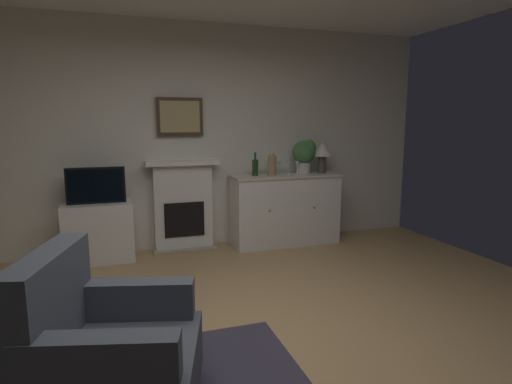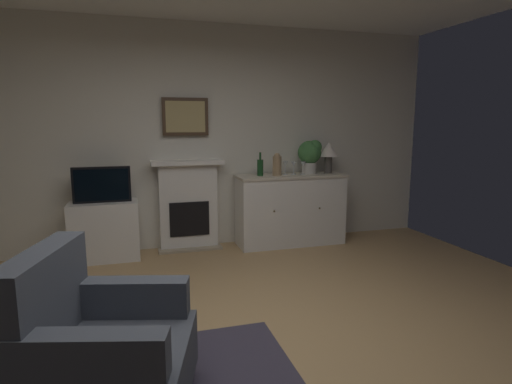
# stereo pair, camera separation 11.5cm
# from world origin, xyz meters

# --- Properties ---
(ground_plane) EXTENTS (6.33, 5.50, 0.10)m
(ground_plane) POSITION_xyz_m (0.00, 0.00, -0.05)
(ground_plane) COLOR tan
(ground_plane) RESTS_ON ground
(wall_rear) EXTENTS (6.33, 0.06, 2.74)m
(wall_rear) POSITION_xyz_m (0.00, 2.72, 1.37)
(wall_rear) COLOR silver
(wall_rear) RESTS_ON ground_plane
(fireplace_unit) EXTENTS (0.87, 0.30, 1.10)m
(fireplace_unit) POSITION_xyz_m (-0.10, 2.59, 0.55)
(fireplace_unit) COLOR white
(fireplace_unit) RESTS_ON ground_plane
(framed_picture) EXTENTS (0.55, 0.04, 0.45)m
(framed_picture) POSITION_xyz_m (-0.10, 2.64, 1.62)
(framed_picture) COLOR #473323
(sideboard_cabinet) EXTENTS (1.39, 0.49, 0.90)m
(sideboard_cabinet) POSITION_xyz_m (1.18, 2.41, 0.45)
(sideboard_cabinet) COLOR white
(sideboard_cabinet) RESTS_ON ground_plane
(table_lamp) EXTENTS (0.26, 0.26, 0.40)m
(table_lamp) POSITION_xyz_m (1.69, 2.41, 1.18)
(table_lamp) COLOR #4C4742
(table_lamp) RESTS_ON sideboard_cabinet
(wine_bottle) EXTENTS (0.08, 0.08, 0.29)m
(wine_bottle) POSITION_xyz_m (0.77, 2.41, 1.01)
(wine_bottle) COLOR #193F1E
(wine_bottle) RESTS_ON sideboard_cabinet
(wine_glass_left) EXTENTS (0.07, 0.07, 0.16)m
(wine_glass_left) POSITION_xyz_m (1.11, 2.44, 1.02)
(wine_glass_left) COLOR silver
(wine_glass_left) RESTS_ON sideboard_cabinet
(wine_glass_center) EXTENTS (0.07, 0.07, 0.16)m
(wine_glass_center) POSITION_xyz_m (1.22, 2.43, 1.02)
(wine_glass_center) COLOR silver
(wine_glass_center) RESTS_ON sideboard_cabinet
(wine_glass_right) EXTENTS (0.07, 0.07, 0.16)m
(wine_glass_right) POSITION_xyz_m (1.33, 2.38, 1.02)
(wine_glass_right) COLOR silver
(wine_glass_right) RESTS_ON sideboard_cabinet
(vase_decorative) EXTENTS (0.11, 0.11, 0.28)m
(vase_decorative) POSITION_xyz_m (0.98, 2.36, 1.04)
(vase_decorative) COLOR #9E7F5B
(vase_decorative) RESTS_ON sideboard_cabinet
(tv_cabinet) EXTENTS (0.75, 0.42, 0.67)m
(tv_cabinet) POSITION_xyz_m (-1.07, 2.43, 0.33)
(tv_cabinet) COLOR white
(tv_cabinet) RESTS_ON ground_plane
(tv_set) EXTENTS (0.62, 0.07, 0.40)m
(tv_set) POSITION_xyz_m (-1.07, 2.41, 0.87)
(tv_set) COLOR black
(tv_set) RESTS_ON tv_cabinet
(potted_plant_small) EXTENTS (0.30, 0.30, 0.43)m
(potted_plant_small) POSITION_xyz_m (1.46, 2.46, 1.16)
(potted_plant_small) COLOR beige
(potted_plant_small) RESTS_ON sideboard_cabinet
(armchair) EXTENTS (0.98, 0.95, 0.92)m
(armchair) POSITION_xyz_m (-0.96, -0.33, 0.38)
(armchair) COLOR #474C56
(armchair) RESTS_ON ground_plane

